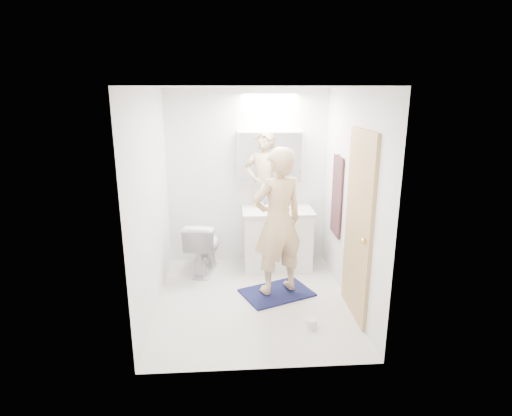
{
  "coord_description": "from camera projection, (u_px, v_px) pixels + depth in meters",
  "views": [
    {
      "loc": [
        -0.27,
        -4.37,
        2.37
      ],
      "look_at": [
        0.05,
        0.25,
        1.05
      ],
      "focal_mm": 29.12,
      "sensor_mm": 36.0,
      "label": 1
    }
  ],
  "objects": [
    {
      "name": "wall_back",
      "position": [
        247.0,
        178.0,
        5.73
      ],
      "size": [
        2.5,
        0.0,
        2.5
      ],
      "primitive_type": "plane",
      "rotation": [
        1.57,
        0.0,
        0.0
      ],
      "color": "white",
      "rests_on": "floor"
    },
    {
      "name": "towel_hook",
      "position": [
        338.0,
        154.0,
        5.01
      ],
      "size": [
        0.07,
        0.02,
        0.02
      ],
      "primitive_type": "cylinder",
      "rotation": [
        0.0,
        1.57,
        0.0
      ],
      "color": "silver",
      "rests_on": "wall_right"
    },
    {
      "name": "faucet",
      "position": [
        276.0,
        200.0,
        5.78
      ],
      "size": [
        0.02,
        0.02,
        0.16
      ],
      "primitive_type": "cylinder",
      "color": "silver",
      "rests_on": "countertop"
    },
    {
      "name": "toilet_paper_roll",
      "position": [
        311.0,
        324.0,
        4.27
      ],
      "size": [
        0.11,
        0.11,
        0.1
      ],
      "primitive_type": "cylinder",
      "color": "silver",
      "rests_on": "floor"
    },
    {
      "name": "wall_left",
      "position": [
        151.0,
        203.0,
        4.46
      ],
      "size": [
        0.0,
        2.5,
        2.5
      ],
      "primitive_type": "plane",
      "rotation": [
        1.57,
        0.0,
        1.57
      ],
      "color": "white",
      "rests_on": "floor"
    },
    {
      "name": "soap_bottle_b",
      "position": [
        262.0,
        200.0,
        5.72
      ],
      "size": [
        0.1,
        0.1,
        0.18
      ],
      "primitive_type": "imported",
      "rotation": [
        0.0,
        0.0,
        -0.27
      ],
      "color": "#5592B7",
      "rests_on": "countertop"
    },
    {
      "name": "sink_basin",
      "position": [
        277.0,
        208.0,
        5.61
      ],
      "size": [
        0.36,
        0.36,
        0.03
      ],
      "primitive_type": "cylinder",
      "color": "white",
      "rests_on": "countertop"
    },
    {
      "name": "door_knob",
      "position": [
        363.0,
        241.0,
        4.05
      ],
      "size": [
        0.06,
        0.06,
        0.06
      ],
      "primitive_type": "sphere",
      "color": "gold",
      "rests_on": "door"
    },
    {
      "name": "toilet",
      "position": [
        204.0,
        246.0,
        5.54
      ],
      "size": [
        0.52,
        0.77,
        0.72
      ],
      "primitive_type": "imported",
      "rotation": [
        0.0,
        0.0,
        2.95
      ],
      "color": "white",
      "rests_on": "floor"
    },
    {
      "name": "wall_right",
      "position": [
        352.0,
        199.0,
        4.6
      ],
      "size": [
        0.0,
        2.5,
        2.5
      ],
      "primitive_type": "plane",
      "rotation": [
        1.57,
        0.0,
        -1.57
      ],
      "color": "white",
      "rests_on": "floor"
    },
    {
      "name": "toothbrush_cup",
      "position": [
        288.0,
        203.0,
        5.74
      ],
      "size": [
        0.11,
        0.11,
        0.09
      ],
      "primitive_type": "imported",
      "rotation": [
        0.0,
        0.0,
        -0.23
      ],
      "color": "#406CC1",
      "rests_on": "countertop"
    },
    {
      "name": "person",
      "position": [
        278.0,
        222.0,
        4.76
      ],
      "size": [
        0.74,
        0.63,
        1.73
      ],
      "primitive_type": "imported",
      "rotation": [
        0.0,
        0.0,
        3.54
      ],
      "color": "tan",
      "rests_on": "bath_rug"
    },
    {
      "name": "door",
      "position": [
        358.0,
        227.0,
        4.32
      ],
      "size": [
        0.04,
        0.8,
        2.0
      ],
      "primitive_type": "cube",
      "color": "#A47F52",
      "rests_on": "wall_right"
    },
    {
      "name": "bath_rug",
      "position": [
        277.0,
        293.0,
        5.01
      ],
      "size": [
        0.95,
        0.82,
        0.02
      ],
      "primitive_type": "cube",
      "rotation": [
        0.0,
        0.0,
        0.4
      ],
      "color": "#141541",
      "rests_on": "floor"
    },
    {
      "name": "wall_front",
      "position": [
        263.0,
        241.0,
        3.33
      ],
      "size": [
        2.5,
        0.0,
        2.5
      ],
      "primitive_type": "plane",
      "rotation": [
        -1.57,
        0.0,
        0.0
      ],
      "color": "white",
      "rests_on": "floor"
    },
    {
      "name": "floor",
      "position": [
        253.0,
        300.0,
        4.86
      ],
      "size": [
        2.5,
        2.5,
        0.0
      ],
      "primitive_type": "plane",
      "color": "silver",
      "rests_on": "ground"
    },
    {
      "name": "vanity_cabinet",
      "position": [
        277.0,
        239.0,
        5.71
      ],
      "size": [
        0.9,
        0.55,
        0.78
      ],
      "primitive_type": "cube",
      "color": "white",
      "rests_on": "floor"
    },
    {
      "name": "countertop",
      "position": [
        278.0,
        211.0,
        5.59
      ],
      "size": [
        0.95,
        0.58,
        0.04
      ],
      "primitive_type": "cube",
      "color": "white",
      "rests_on": "vanity_cabinet"
    },
    {
      "name": "towel",
      "position": [
        337.0,
        196.0,
        5.16
      ],
      "size": [
        0.02,
        0.42,
        1.0
      ],
      "primitive_type": "cube",
      "color": "#122039",
      "rests_on": "wall_right"
    },
    {
      "name": "mirror_panel",
      "position": [
        270.0,
        158.0,
        5.52
      ],
      "size": [
        0.84,
        0.01,
        0.66
      ],
      "primitive_type": "cube",
      "color": "silver",
      "rests_on": "medicine_cabinet"
    },
    {
      "name": "ceiling",
      "position": [
        253.0,
        87.0,
        4.2
      ],
      "size": [
        2.5,
        2.5,
        0.0
      ],
      "primitive_type": "plane",
      "rotation": [
        3.14,
        0.0,
        0.0
      ],
      "color": "white",
      "rests_on": "floor"
    },
    {
      "name": "medicine_cabinet",
      "position": [
        270.0,
        157.0,
        5.6
      ],
      "size": [
        0.88,
        0.14,
        0.7
      ],
      "primitive_type": "cube",
      "color": "white",
      "rests_on": "wall_back"
    },
    {
      "name": "soap_bottle_a",
      "position": [
        256.0,
        199.0,
        5.68
      ],
      "size": [
        0.13,
        0.13,
        0.23
      ],
      "primitive_type": "imported",
      "rotation": [
        0.0,
        0.0,
        0.69
      ],
      "color": "beige",
      "rests_on": "countertop"
    }
  ]
}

